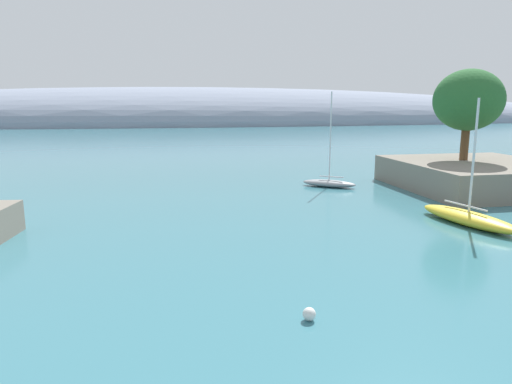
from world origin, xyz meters
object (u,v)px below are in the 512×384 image
Objects in this scene: sailboat_yellow_near_shore at (468,217)px; mooring_buoy_white at (309,314)px; tree_clump_shore at (468,100)px; sailboat_grey_mid_mooring at (329,182)px.

sailboat_yellow_near_shore is 16.55× the size of mooring_buoy_white.
tree_clump_shore is at bearing 46.46° from mooring_buoy_white.
tree_clump_shore is 37.21m from mooring_buoy_white.
sailboat_grey_mid_mooring is (-13.86, 2.04, -8.33)m from tree_clump_shore.
sailboat_yellow_near_shore reaches higher than mooring_buoy_white.
tree_clump_shore reaches higher than sailboat_grey_mid_mooring.
sailboat_yellow_near_shore is at bearing -123.26° from tree_clump_shore.
tree_clump_shore is 1.04× the size of sailboat_yellow_near_shore.
mooring_buoy_white is (-24.95, -26.25, -8.54)m from tree_clump_shore.
mooring_buoy_white is at bearing -64.25° from sailboat_yellow_near_shore.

